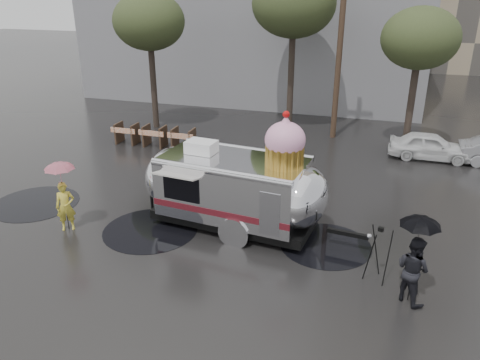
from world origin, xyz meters
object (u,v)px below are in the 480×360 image
(person_right, at_px, (413,270))
(tripod, at_px, (378,249))
(person_left, at_px, (66,206))
(airstream_trailer, at_px, (237,186))

(person_right, bearing_deg, tripod, 3.24)
(person_left, height_order, person_right, person_right)
(person_right, distance_m, tripod, 1.06)
(airstream_trailer, xyz_separation_m, person_left, (-5.10, -1.79, -0.63))
(airstream_trailer, xyz_separation_m, tripod, (4.42, -1.76, -0.48))
(airstream_trailer, height_order, person_right, airstream_trailer)
(person_left, distance_m, tripod, 9.51)
(tripod, bearing_deg, person_left, -161.14)
(airstream_trailer, bearing_deg, tripod, -15.41)
(airstream_trailer, relative_size, tripod, 4.76)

